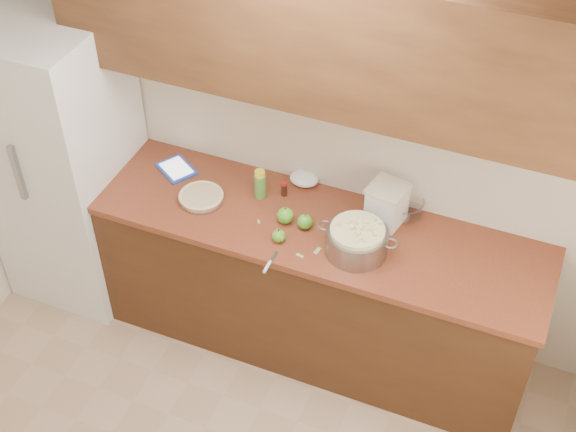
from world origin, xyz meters
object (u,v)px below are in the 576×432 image
at_px(pie, 201,197).
at_px(tablet, 176,169).
at_px(colander, 357,240).
at_px(flour_canister, 387,204).

height_order(pie, tablet, pie).
relative_size(pie, colander, 0.60).
height_order(colander, flour_canister, flour_canister).
relative_size(pie, tablet, 0.94).
relative_size(colander, flour_canister, 1.81).
relative_size(flour_canister, tablet, 0.86).
distance_m(flour_canister, tablet, 1.22).
bearing_deg(flour_canister, tablet, -177.86).
bearing_deg(colander, pie, 176.63).
height_order(colander, tablet, colander).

